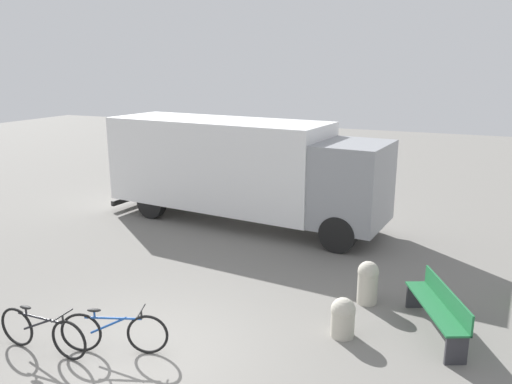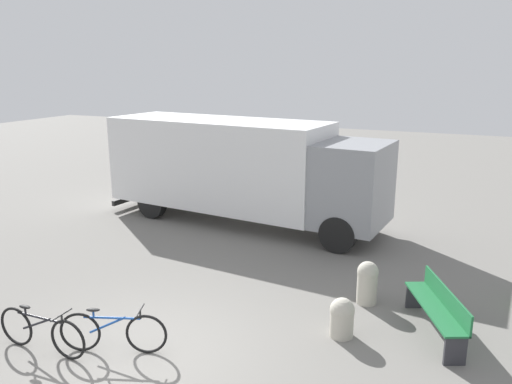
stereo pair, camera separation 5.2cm
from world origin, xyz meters
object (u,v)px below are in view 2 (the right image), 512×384
(park_bench, at_px, (438,307))
(bollard_near_bench, at_px, (342,317))
(bicycle_middle, at_px, (113,332))
(bollard_far_bench, at_px, (367,281))
(bicycle_near, at_px, (41,331))
(delivery_truck, at_px, (240,166))

(park_bench, height_order, bollard_near_bench, park_bench)
(bicycle_middle, relative_size, bollard_near_bench, 2.39)
(park_bench, height_order, bicycle_middle, park_bench)
(bollard_near_bench, bearing_deg, bicycle_middle, -148.84)
(bollard_near_bench, height_order, bollard_far_bench, bollard_far_bench)
(bicycle_near, distance_m, bollard_near_bench, 4.84)
(delivery_truck, distance_m, bicycle_middle, 7.20)
(bicycle_near, bearing_deg, bollard_near_bench, 28.13)
(park_bench, distance_m, bicycle_near, 6.47)
(park_bench, bearing_deg, bicycle_middle, 95.19)
(bollard_far_bench, bearing_deg, delivery_truck, 140.18)
(park_bench, relative_size, bicycle_near, 1.12)
(delivery_truck, distance_m, bollard_near_bench, 6.77)
(bollard_far_bench, bearing_deg, park_bench, -26.24)
(park_bench, bearing_deg, delivery_truck, 28.31)
(park_bench, xyz_separation_m, bollard_near_bench, (-1.45, -0.73, -0.13))
(bicycle_middle, distance_m, bollard_near_bench, 3.72)
(bicycle_middle, xyz_separation_m, bollard_far_bench, (3.32, 3.31, 0.09))
(park_bench, relative_size, bollard_near_bench, 2.84)
(park_bench, relative_size, bicycle_middle, 1.19)
(delivery_truck, bearing_deg, bollard_far_bench, -34.14)
(bollard_near_bench, relative_size, bollard_far_bench, 0.82)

